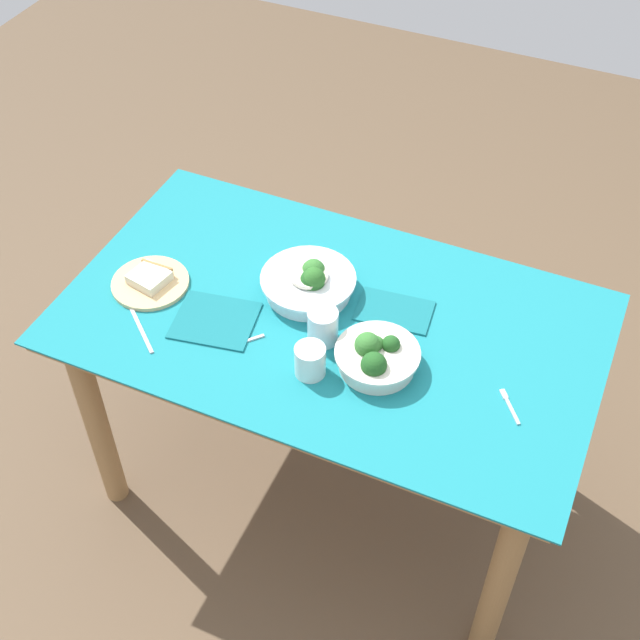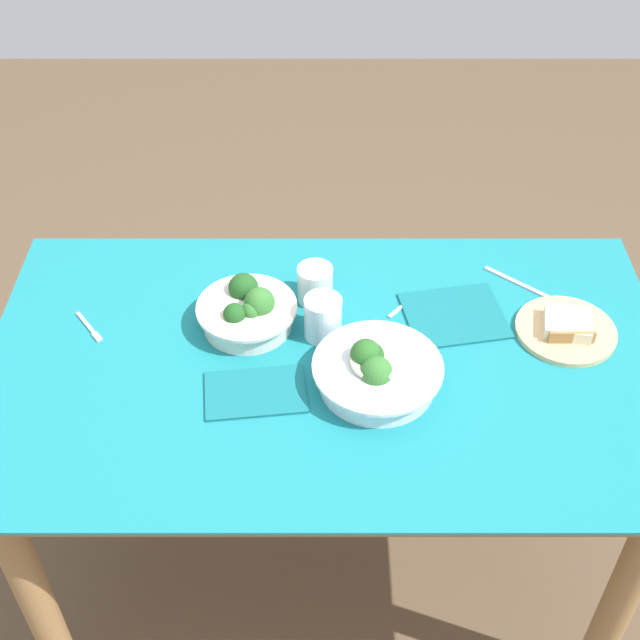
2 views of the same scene
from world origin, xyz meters
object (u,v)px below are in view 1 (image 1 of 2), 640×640
at_px(fork_by_far_bowl, 509,405).
at_px(fork_by_near_bowl, 243,342).
at_px(table_knife_left, 141,329).
at_px(napkin_folded_upper, 394,311).
at_px(water_glass_center, 310,361).
at_px(napkin_folded_lower, 215,320).
at_px(broccoli_bowl_far, 376,357).
at_px(broccoli_bowl_near, 309,283).
at_px(bread_side_plate, 150,281).
at_px(water_glass_side, 323,326).

bearing_deg(fork_by_far_bowl, fork_by_near_bowl, 59.38).
bearing_deg(fork_by_far_bowl, table_knife_left, 61.64).
relative_size(table_knife_left, napkin_folded_upper, 0.93).
relative_size(water_glass_center, table_knife_left, 0.46).
bearing_deg(table_knife_left, water_glass_center, -134.07).
bearing_deg(napkin_folded_upper, napkin_folded_lower, 28.27).
xyz_separation_m(broccoli_bowl_far, water_glass_center, (0.14, 0.08, 0.01)).
relative_size(broccoli_bowl_near, water_glass_center, 3.03).
distance_m(bread_side_plate, water_glass_center, 0.54).
relative_size(fork_by_far_bowl, napkin_folded_upper, 0.47).
relative_size(fork_by_near_bowl, napkin_folded_upper, 0.43).
xyz_separation_m(broccoli_bowl_far, fork_by_far_bowl, (-0.34, -0.02, -0.03)).
xyz_separation_m(broccoli_bowl_far, napkin_folded_upper, (0.03, -0.20, -0.03)).
height_order(broccoli_bowl_far, table_knife_left, broccoli_bowl_far).
relative_size(water_glass_center, water_glass_side, 0.89).
height_order(water_glass_center, fork_by_far_bowl, water_glass_center).
height_order(fork_by_near_bowl, table_knife_left, same).
xyz_separation_m(bread_side_plate, fork_by_near_bowl, (-0.33, 0.09, -0.01)).
distance_m(napkin_folded_upper, napkin_folded_lower, 0.47).
bearing_deg(water_glass_side, bread_side_plate, 0.51).
distance_m(table_knife_left, napkin_folded_upper, 0.67).
height_order(broccoli_bowl_far, water_glass_center, broccoli_bowl_far).
bearing_deg(fork_by_near_bowl, napkin_folded_lower, -68.21).
bearing_deg(water_glass_center, water_glass_side, -81.68).
height_order(broccoli_bowl_far, napkin_folded_upper, broccoli_bowl_far).
xyz_separation_m(broccoli_bowl_near, bread_side_plate, (0.41, 0.15, -0.02)).
bearing_deg(napkin_folded_lower, fork_by_far_bowl, -177.12).
distance_m(broccoli_bowl_near, bread_side_plate, 0.44).
xyz_separation_m(broccoli_bowl_near, napkin_folded_upper, (-0.24, -0.02, -0.03)).
relative_size(broccoli_bowl_far, water_glass_side, 2.22).
height_order(broccoli_bowl_near, napkin_folded_lower, broccoli_bowl_near).
height_order(bread_side_plate, napkin_folded_upper, bread_side_plate).
bearing_deg(fork_by_far_bowl, broccoli_bowl_near, 37.87).
relative_size(broccoli_bowl_far, napkin_folded_upper, 1.08).
bearing_deg(napkin_folded_upper, bread_side_plate, 14.94).
height_order(water_glass_side, fork_by_near_bowl, water_glass_side).
xyz_separation_m(fork_by_far_bowl, napkin_folded_lower, (0.78, 0.04, 0.00)).
relative_size(broccoli_bowl_near, napkin_folded_lower, 1.23).
height_order(fork_by_far_bowl, table_knife_left, same).
xyz_separation_m(broccoli_bowl_far, fork_by_near_bowl, (0.34, 0.06, -0.03)).
relative_size(bread_side_plate, fork_by_near_bowl, 2.50).
height_order(broccoli_bowl_near, water_glass_center, broccoli_bowl_near).
bearing_deg(napkin_folded_lower, napkin_folded_upper, -151.73).
relative_size(table_knife_left, napkin_folded_lower, 0.88).
bearing_deg(water_glass_center, napkin_folded_upper, -112.33).
bearing_deg(fork_by_far_bowl, napkin_folded_lower, 55.76).
distance_m(broccoli_bowl_near, napkin_folded_lower, 0.27).
distance_m(broccoli_bowl_far, bread_side_plate, 0.67).
xyz_separation_m(water_glass_side, napkin_folded_lower, (0.28, 0.06, -0.05)).
height_order(fork_by_near_bowl, napkin_folded_upper, napkin_folded_upper).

